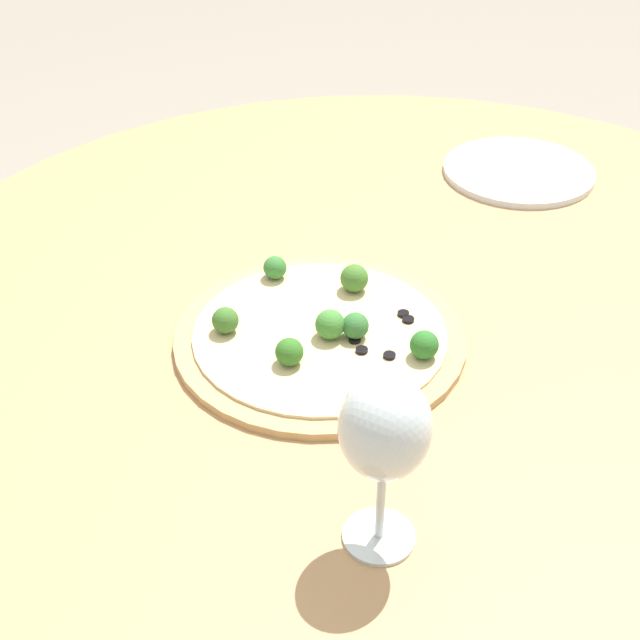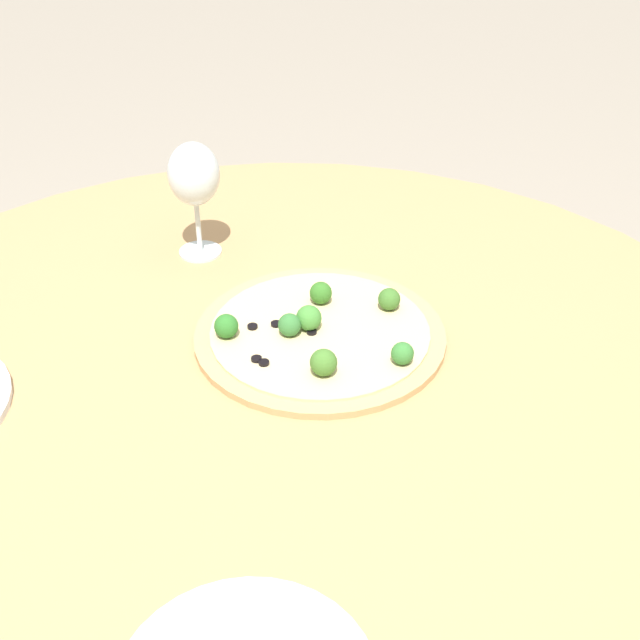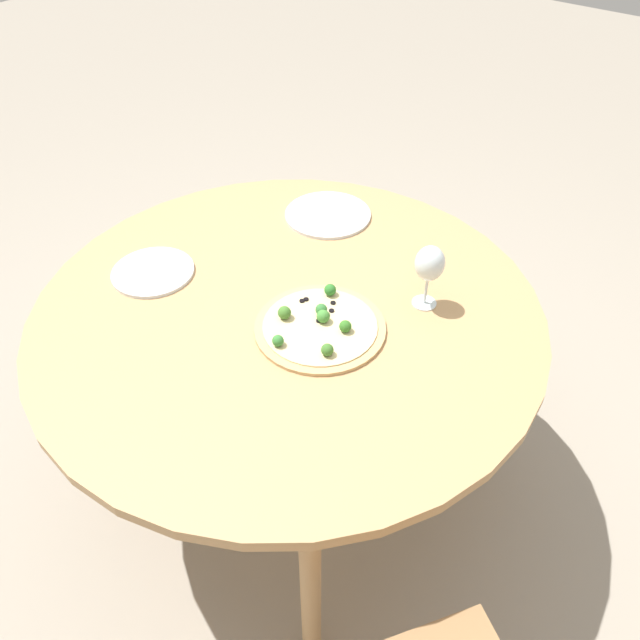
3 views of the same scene
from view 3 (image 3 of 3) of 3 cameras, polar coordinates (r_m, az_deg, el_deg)
ground_plane at (r=2.22m, az=-2.32°, el=-13.35°), size 12.00×12.00×0.00m
dining_table at (r=1.70m, az=-2.94°, el=-0.13°), size 1.36×1.36×0.74m
pizza at (r=1.59m, az=-0.05°, el=-0.52°), size 0.34×0.34×0.05m
wine_glass at (r=1.62m, az=10.00°, el=5.00°), size 0.08×0.08×0.18m
plate_near at (r=2.02m, az=0.72°, el=9.62°), size 0.27×0.27×0.01m
plate_far at (r=1.83m, az=-15.02°, el=4.28°), size 0.23×0.23×0.01m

